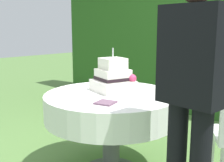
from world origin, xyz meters
TOP-DOWN VIEW (x-y plane):
  - foliage_hedge at (0.00, 2.26)m, footprint 6.09×0.50m
  - cake_table at (0.00, 0.00)m, footprint 1.13×1.13m
  - wedding_cake at (-0.06, 0.09)m, footprint 0.39×0.39m
  - serving_plate_near at (-0.22, -0.22)m, footprint 0.11×0.11m
  - serving_plate_far at (-0.40, 0.11)m, footprint 0.10×0.10m
  - serving_plate_left at (-0.08, -0.36)m, footprint 0.12×0.12m
  - napkin_stack at (0.19, -0.26)m, footprint 0.17×0.17m
  - standing_person at (0.87, -0.25)m, footprint 0.38×0.23m

SIDE VIEW (x-z plane):
  - cake_table at x=0.00m, z-range 0.24..0.96m
  - serving_plate_near at x=-0.22m, z-range 0.72..0.73m
  - serving_plate_far at x=-0.40m, z-range 0.72..0.73m
  - serving_plate_left at x=-0.08m, z-range 0.72..0.73m
  - napkin_stack at x=0.19m, z-range 0.72..0.74m
  - wedding_cake at x=-0.06m, z-range 0.65..1.03m
  - standing_person at x=0.87m, z-range 0.13..1.73m
  - foliage_hedge at x=0.00m, z-range 0.00..2.35m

